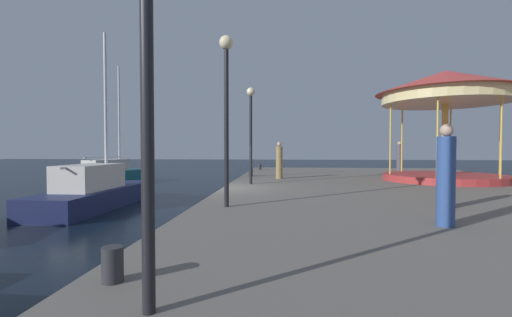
% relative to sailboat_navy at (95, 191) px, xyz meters
% --- Properties ---
extents(ground_plane, '(120.00, 120.00, 0.00)m').
position_rel_sailboat_navy_xyz_m(ground_plane, '(5.00, 0.28, -0.64)').
color(ground_plane, black).
extents(quay_dock, '(14.61, 29.03, 0.80)m').
position_rel_sailboat_navy_xyz_m(quay_dock, '(12.31, 0.28, -0.24)').
color(quay_dock, slate).
rests_on(quay_dock, ground).
extents(sailboat_navy, '(1.97, 6.65, 7.08)m').
position_rel_sailboat_navy_xyz_m(sailboat_navy, '(0.00, 0.00, 0.00)').
color(sailboat_navy, '#19214C').
rests_on(sailboat_navy, ground).
extents(sailboat_teal, '(3.21, 6.91, 7.81)m').
position_rel_sailboat_navy_xyz_m(sailboat_teal, '(-3.94, 8.26, -0.00)').
color(sailboat_teal, '#19606B').
rests_on(sailboat_teal, ground).
extents(carousel, '(6.26, 6.26, 5.16)m').
position_rel_sailboat_navy_xyz_m(carousel, '(14.89, 3.97, 3.99)').
color(carousel, '#B23333').
rests_on(carousel, quay_dock).
extents(lamp_post_mid_promenade, '(0.36, 0.36, 4.42)m').
position_rel_sailboat_navy_xyz_m(lamp_post_mid_promenade, '(5.90, -4.07, 3.17)').
color(lamp_post_mid_promenade, black).
rests_on(lamp_post_mid_promenade, quay_dock).
extents(lamp_post_far_end, '(0.36, 0.36, 4.11)m').
position_rel_sailboat_navy_xyz_m(lamp_post_far_end, '(5.96, 1.74, 2.99)').
color(lamp_post_far_end, black).
rests_on(lamp_post_far_end, quay_dock).
extents(bollard_center, '(0.24, 0.24, 0.40)m').
position_rel_sailboat_navy_xyz_m(bollard_center, '(5.61, 11.80, 0.36)').
color(bollard_center, '#2D2D33').
rests_on(bollard_center, quay_dock).
extents(bollard_north, '(0.24, 0.24, 0.40)m').
position_rel_sailboat_navy_xyz_m(bollard_north, '(5.46, -9.19, 0.36)').
color(bollard_north, '#2D2D33').
rests_on(bollard_north, quay_dock).
extents(bollard_south, '(0.24, 0.24, 0.40)m').
position_rel_sailboat_navy_xyz_m(bollard_south, '(5.52, 6.10, 0.36)').
color(bollard_south, '#2D2D33').
rests_on(bollard_south, quay_dock).
extents(person_near_carousel, '(0.34, 0.34, 1.95)m').
position_rel_sailboat_navy_xyz_m(person_near_carousel, '(14.24, 8.32, 1.08)').
color(person_near_carousel, '#514C56').
rests_on(person_near_carousel, quay_dock).
extents(person_far_corner, '(0.34, 0.34, 1.86)m').
position_rel_sailboat_navy_xyz_m(person_far_corner, '(7.13, 4.51, 1.03)').
color(person_far_corner, '#937A4C').
rests_on(person_far_corner, quay_dock).
extents(person_mid_promenade, '(0.34, 0.34, 1.77)m').
position_rel_sailboat_navy_xyz_m(person_mid_promenade, '(11.53, -3.77, 0.99)').
color(person_mid_promenade, '#B23833').
rests_on(person_mid_promenade, quay_dock).
extents(person_by_the_water, '(0.34, 0.34, 1.99)m').
position_rel_sailboat_navy_xyz_m(person_by_the_water, '(10.53, -5.94, 1.10)').
color(person_by_the_water, '#2D4C8C').
rests_on(person_by_the_water, quay_dock).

